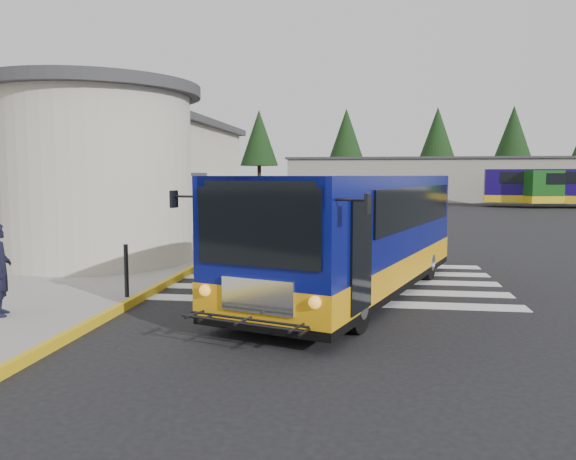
# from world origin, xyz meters

# --- Properties ---
(ground) EXTENTS (140.00, 140.00, 0.00)m
(ground) POSITION_xyz_m (0.00, 0.00, 0.00)
(ground) COLOR black
(ground) RESTS_ON ground
(sidewalk) EXTENTS (10.00, 34.00, 0.15)m
(sidewalk) POSITION_xyz_m (-9.00, 4.00, 0.07)
(sidewalk) COLOR gray
(sidewalk) RESTS_ON ground
(curb_strip) EXTENTS (0.12, 34.00, 0.16)m
(curb_strip) POSITION_xyz_m (-4.05, 4.00, 0.08)
(curb_strip) COLOR gold
(curb_strip) RESTS_ON ground
(station_building) EXTENTS (12.70, 18.70, 4.80)m
(station_building) POSITION_xyz_m (-10.84, 6.91, 2.57)
(station_building) COLOR #B3AB97
(station_building) RESTS_ON ground
(crosswalk) EXTENTS (8.00, 5.35, 0.01)m
(crosswalk) POSITION_xyz_m (-0.50, -0.80, 0.01)
(crosswalk) COLOR silver
(crosswalk) RESTS_ON ground
(depot_building) EXTENTS (26.40, 8.40, 4.20)m
(depot_building) POSITION_xyz_m (6.00, 42.00, 2.11)
(depot_building) COLOR gray
(depot_building) RESTS_ON ground
(tree_line) EXTENTS (58.40, 4.40, 10.00)m
(tree_line) POSITION_xyz_m (6.29, 50.00, 6.77)
(tree_line) COLOR black
(tree_line) RESTS_ON ground
(transit_bus) EXTENTS (5.22, 9.14, 2.51)m
(transit_bus) POSITION_xyz_m (0.17, -2.39, 1.20)
(transit_bus) COLOR #080E66
(transit_bus) RESTS_ON ground
(pedestrian_b) EXTENTS (0.97, 1.02, 1.65)m
(pedestrian_b) POSITION_xyz_m (-7.55, -0.18, 0.97)
(pedestrian_b) COLOR black
(pedestrian_b) RESTS_ON sidewalk
(bollard) EXTENTS (0.08, 0.08, 1.04)m
(bollard) POSITION_xyz_m (-4.20, -3.90, 0.67)
(bollard) COLOR black
(bollard) RESTS_ON sidewalk
(far_bus_a) EXTENTS (10.31, 4.39, 2.58)m
(far_bus_a) POSITION_xyz_m (14.72, 32.30, 1.67)
(far_bus_a) COLOR #14064F
(far_bus_a) RESTS_ON ground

